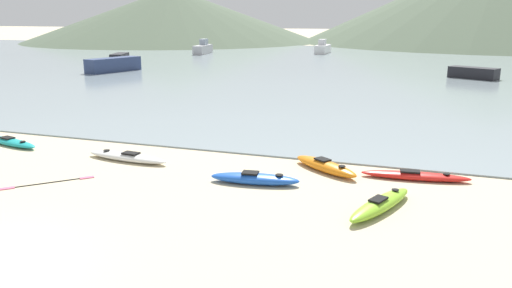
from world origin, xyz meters
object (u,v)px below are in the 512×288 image
(kayak_on_sand_2, at_px, (381,204))
(kayak_on_sand_3, at_px, (255,179))
(moored_boat_2, at_px, (323,48))
(moored_boat_1, at_px, (473,73))
(kayak_on_sand_1, at_px, (10,142))
(kayak_on_sand_4, at_px, (127,157))
(moored_boat_3, at_px, (203,49))
(moored_boat_4, at_px, (113,65))
(loose_paddle, at_px, (48,183))
(moored_boat_0, at_px, (120,58))
(kayak_on_sand_0, at_px, (325,166))
(kayak_on_sand_5, at_px, (415,176))

(kayak_on_sand_2, height_order, kayak_on_sand_3, kayak_on_sand_2)
(moored_boat_2, bearing_deg, moored_boat_1, -53.93)
(kayak_on_sand_1, distance_m, moored_boat_1, 35.54)
(kayak_on_sand_4, relative_size, moored_boat_3, 0.61)
(moored_boat_1, xyz_separation_m, moored_boat_4, (-31.36, -5.17, 0.18))
(moored_boat_2, xyz_separation_m, loose_paddle, (3.12, -57.43, -0.72))
(kayak_on_sand_3, bearing_deg, moored_boat_4, 131.52)
(moored_boat_4, bearing_deg, moored_boat_0, 120.33)
(kayak_on_sand_2, xyz_separation_m, moored_boat_4, (-26.90, 26.91, 0.53))
(loose_paddle, bearing_deg, moored_boat_3, 109.83)
(moored_boat_0, relative_size, moored_boat_4, 0.70)
(kayak_on_sand_1, relative_size, kayak_on_sand_2, 1.07)
(kayak_on_sand_0, distance_m, moored_boat_3, 54.40)
(kayak_on_sand_3, distance_m, moored_boat_0, 43.38)
(moored_boat_0, bearing_deg, loose_paddle, -59.16)
(kayak_on_sand_5, distance_m, moored_boat_0, 45.06)
(kayak_on_sand_1, relative_size, moored_boat_4, 0.59)
(loose_paddle, bearing_deg, moored_boat_0, 120.84)
(kayak_on_sand_3, distance_m, moored_boat_2, 56.13)
(kayak_on_sand_0, relative_size, kayak_on_sand_3, 0.93)
(kayak_on_sand_2, height_order, loose_paddle, kayak_on_sand_2)
(moored_boat_0, xyz_separation_m, moored_boat_1, (35.84, -2.49, -0.06))
(moored_boat_2, height_order, loose_paddle, moored_boat_2)
(moored_boat_4, bearing_deg, kayak_on_sand_1, -64.09)
(moored_boat_1, bearing_deg, moored_boat_3, 151.00)
(kayak_on_sand_2, distance_m, moored_boat_1, 32.39)
(kayak_on_sand_1, relative_size, kayak_on_sand_4, 0.98)
(kayak_on_sand_4, bearing_deg, kayak_on_sand_5, 6.65)
(kayak_on_sand_2, relative_size, loose_paddle, 1.48)
(kayak_on_sand_0, bearing_deg, moored_boat_2, 101.75)
(moored_boat_1, bearing_deg, kayak_on_sand_3, -105.10)
(loose_paddle, bearing_deg, kayak_on_sand_4, 72.55)
(kayak_on_sand_0, bearing_deg, moored_boat_4, 136.01)
(kayak_on_sand_4, bearing_deg, moored_boat_3, 111.91)
(moored_boat_1, bearing_deg, loose_paddle, -113.66)
(moored_boat_1, distance_m, moored_boat_3, 37.88)
(moored_boat_0, xyz_separation_m, moored_boat_3, (2.71, 15.87, 0.17))
(kayak_on_sand_4, relative_size, kayak_on_sand_5, 0.99)
(moored_boat_3, relative_size, moored_boat_4, 0.99)
(kayak_on_sand_4, height_order, moored_boat_4, moored_boat_4)
(kayak_on_sand_3, xyz_separation_m, moored_boat_4, (-22.96, 25.93, 0.53))
(kayak_on_sand_0, bearing_deg, kayak_on_sand_4, -171.19)
(moored_boat_1, relative_size, moored_boat_2, 0.85)
(moored_boat_0, relative_size, moored_boat_2, 0.83)
(moored_boat_1, bearing_deg, moored_boat_0, 176.02)
(kayak_on_sand_2, distance_m, moored_boat_2, 57.86)
(kayak_on_sand_5, height_order, moored_boat_1, moored_boat_1)
(kayak_on_sand_5, height_order, moored_boat_0, moored_boat_0)
(kayak_on_sand_2, height_order, kayak_on_sand_4, kayak_on_sand_2)
(kayak_on_sand_4, bearing_deg, kayak_on_sand_0, 8.81)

